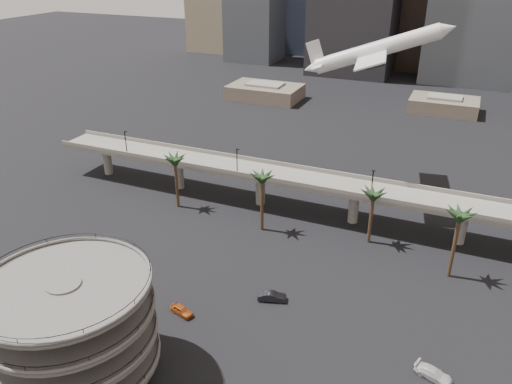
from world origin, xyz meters
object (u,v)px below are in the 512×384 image
at_px(car_b, 272,296).
at_px(parking_ramp, 72,323).
at_px(airborne_jet, 376,50).
at_px(overpass, 306,183).
at_px(car_a, 182,310).
at_px(car_c, 433,374).

bearing_deg(car_b, parking_ramp, 128.25).
xyz_separation_m(airborne_jet, car_b, (-4.22, -49.83, -33.11)).
relative_size(overpass, car_b, 26.53).
bearing_deg(airborne_jet, overpass, -127.07).
xyz_separation_m(parking_ramp, car_a, (5.60, 17.38, -9.10)).
xyz_separation_m(overpass, car_a, (-7.40, -41.62, -6.60)).
bearing_deg(overpass, car_b, -81.41).
relative_size(car_a, car_b, 0.88).
bearing_deg(overpass, car_c, -50.98).
relative_size(overpass, airborne_jet, 3.96).
distance_m(overpass, car_c, 51.15).
xyz_separation_m(parking_ramp, car_b, (17.91, 26.52, -9.03)).
height_order(parking_ramp, car_c, parking_ramp).
xyz_separation_m(car_b, car_c, (27.03, -6.94, -0.05)).
bearing_deg(airborne_jet, car_b, -104.18).
bearing_deg(car_a, parking_ramp, 178.37).
distance_m(parking_ramp, airborne_jet, 83.06).
relative_size(airborne_jet, car_a, 7.60).
bearing_deg(overpass, parking_ramp, -102.43).
height_order(overpass, car_a, overpass).
xyz_separation_m(parking_ramp, car_c, (44.94, 19.58, -9.08)).
height_order(airborne_jet, car_b, airborne_jet).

